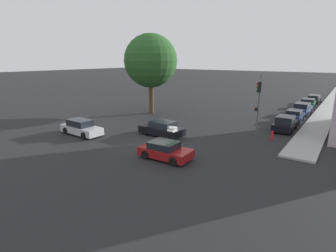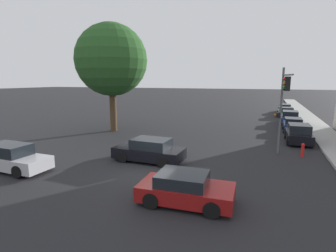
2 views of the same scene
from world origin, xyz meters
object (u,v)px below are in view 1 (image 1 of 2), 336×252
Objects in this scene: street_tree at (151,61)px; parked_car_4 at (314,99)px; parked_car_1 at (294,116)px; parked_car_3 at (308,103)px; crossing_car_1 at (162,129)px; parked_car_0 at (285,124)px; crossing_car_0 at (81,128)px; traffic_signal at (258,98)px; crossing_car_2 at (165,150)px; fire_hydrant at (272,135)px; parked_car_2 at (302,109)px.

parked_car_4 is (16.97, 22.57, -6.31)m from street_tree.
parked_car_1 is 0.82× the size of parked_car_4.
parked_car_3 reaches higher than parked_car_1.
crossing_car_1 is 12.85m from parked_car_0.
crossing_car_0 is at bearing -85.37° from street_tree.
parked_car_1 is (9.25, 14.02, -0.04)m from crossing_car_1.
traffic_signal is 9.32m from crossing_car_1.
fire_hydrant is (5.34, 9.19, -0.13)m from crossing_car_2.
parked_car_4 is (15.98, 34.77, -0.05)m from crossing_car_0.
parked_car_2 is (0.05, 5.04, 0.07)m from parked_car_1.
parked_car_0 is at bearing 40.47° from crossing_car_0.
parked_car_4 reaches higher than crossing_car_2.
parked_car_0 is 0.89× the size of parked_car_2.
crossing_car_1 is 0.93× the size of parked_car_4.
parked_car_4 is (0.17, 5.45, -0.01)m from parked_car_3.
traffic_signal is 10.26m from crossing_car_2.
parked_car_2 is (1.62, 14.79, -3.08)m from traffic_signal.
parked_car_1 is 4.26× the size of fire_hydrant.
parked_car_4 is at bearing 89.55° from fire_hydrant.
street_tree is 28.94m from parked_car_4.
crossing_car_1 is 4.83× the size of fire_hydrant.
parked_car_2 is 14.56m from fire_hydrant.
parked_car_2 is at bearing 179.29° from parked_car_3.
fire_hydrant is at bearing 177.95° from parked_car_3.
parked_car_2 is (9.30, 19.05, 0.03)m from crossing_car_1.
parked_car_1 is (5.45, 18.71, 0.03)m from crossing_car_2.
parked_car_1 is (1.56, 9.76, -3.15)m from traffic_signal.
traffic_signal is at bearing -13.32° from street_tree.
parked_car_3 is at bearing 89.90° from fire_hydrant.
street_tree is 18.06m from parked_car_0.
parked_car_2 is at bearing -0.94° from parked_car_0.
parked_car_2 is at bearing -114.49° from crossing_car_1.
parked_car_1 is (-0.04, 5.13, -0.07)m from parked_car_0.
parked_car_0 is at bearing 88.05° from fire_hydrant.
parked_car_4 is (0.09, 16.44, 0.00)m from parked_car_1.
fire_hydrant is (-0.15, -4.40, -0.23)m from parked_car_0.
fire_hydrant is (1.45, 0.24, -3.32)m from traffic_signal.
crossing_car_2 is 0.83× the size of parked_car_4.
street_tree reaches higher than parked_car_0.
crossing_car_0 is at bearing 139.68° from parked_car_1.
crossing_car_1 is (6.65, 4.31, -0.02)m from crossing_car_0.
crossing_car_2 is 4.33× the size of fire_hydrant.
street_tree reaches higher than parked_car_3.
crossing_car_2 is at bearing 169.14° from parked_car_2.
parked_car_1 is at bearing -179.28° from parked_car_4.
parked_car_2 reaches higher than parked_car_1.
parked_car_4 is (1.65, 26.20, -3.15)m from traffic_signal.
street_tree is 2.63× the size of crossing_car_2.
street_tree reaches higher than traffic_signal.
parked_car_0 is (15.93, 13.20, 0.02)m from crossing_car_0.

